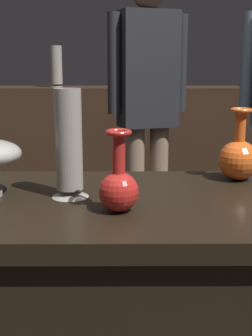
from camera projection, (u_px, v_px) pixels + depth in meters
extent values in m
cube|color=black|center=(132.00, 334.00, 1.34)|extent=(1.10, 0.59, 0.75)
cube|color=black|center=(133.00, 207.00, 1.25)|extent=(1.20, 0.64, 0.05)
cube|color=#382619|center=(127.00, 155.00, 3.46)|extent=(2.60, 0.40, 0.95)
cube|color=#382619|center=(127.00, 90.00, 3.35)|extent=(2.60, 0.40, 0.04)
sphere|color=red|center=(119.00, 192.00, 1.13)|extent=(0.10, 0.10, 0.10)
cylinder|color=red|center=(119.00, 154.00, 1.11)|extent=(0.03, 0.03, 0.11)
torus|color=red|center=(119.00, 132.00, 1.10)|extent=(0.07, 0.07, 0.01)
cone|color=gray|center=(70.00, 193.00, 1.26)|extent=(0.10, 0.10, 0.02)
cylinder|color=gray|center=(69.00, 140.00, 1.23)|extent=(0.07, 0.07, 0.28)
sphere|color=#E55B1E|center=(238.00, 160.00, 1.44)|extent=(0.13, 0.13, 0.13)
cylinder|color=#E55B1E|center=(240.00, 127.00, 1.41)|extent=(0.03, 0.03, 0.11)
torus|color=#E55B1E|center=(241.00, 110.00, 1.40)|extent=(0.07, 0.07, 0.01)
cylinder|color=#2D429E|center=(127.00, 86.00, 3.42)|extent=(0.05, 0.05, 0.01)
ellipsoid|color=#2D429E|center=(127.00, 77.00, 3.40)|extent=(0.09, 0.09, 0.12)
cylinder|color=#2D429E|center=(127.00, 69.00, 3.39)|extent=(0.07, 0.07, 0.01)
cone|color=gray|center=(57.00, 85.00, 3.34)|extent=(0.10, 0.10, 0.02)
cylinder|color=gray|center=(56.00, 65.00, 3.30)|extent=(0.09, 0.09, 0.28)
cylinder|color=slate|center=(248.00, 63.00, 2.50)|extent=(0.07, 0.07, 0.55)
cylinder|color=#846B56|center=(158.00, 192.00, 2.71)|extent=(0.11, 0.11, 0.81)
cylinder|color=#846B56|center=(135.00, 194.00, 2.67)|extent=(0.11, 0.11, 0.81)
cube|color=#232328|center=(148.00, 70.00, 2.52)|extent=(0.36, 0.27, 0.64)
cylinder|color=#232328|center=(181.00, 64.00, 2.57)|extent=(0.07, 0.07, 0.54)
cylinder|color=#232328|center=(114.00, 64.00, 2.46)|extent=(0.07, 0.07, 0.54)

